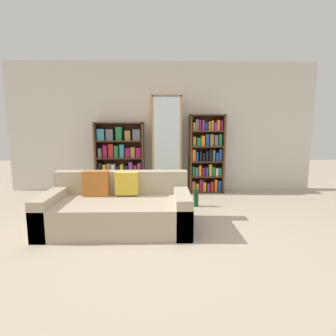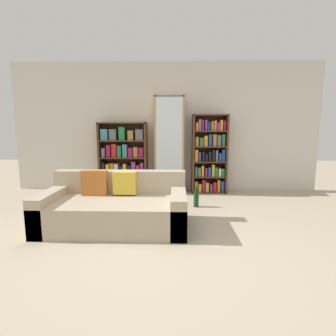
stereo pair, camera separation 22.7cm
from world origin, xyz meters
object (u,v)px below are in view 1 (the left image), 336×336
Objects in this scene: couch at (119,209)px; bookshelf_right at (207,155)px; display_cabinet at (167,145)px; bookshelf_left at (120,159)px; wine_bottle at (196,198)px.

couch is 1.19× the size of bookshelf_right.
display_cabinet reaches higher than bookshelf_right.
couch is at bearing -109.54° from display_cabinet.
bookshelf_left is at bearing 179.03° from display_cabinet.
bookshelf_right reaches higher than bookshelf_left.
couch is at bearing -82.08° from bookshelf_left.
display_cabinet is (0.70, 1.97, 0.73)m from couch.
bookshelf_left is 1.02m from display_cabinet.
bookshelf_right is 1.29m from wine_bottle.
couch is 2.21m from display_cabinet.
wine_bottle is at bearing -65.22° from display_cabinet.
wine_bottle is (0.49, -1.05, -0.84)m from display_cabinet.
couch reaches higher than wine_bottle.
bookshelf_right is (1.81, 0.00, 0.08)m from bookshelf_left.
bookshelf_left is 0.90× the size of bookshelf_right.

